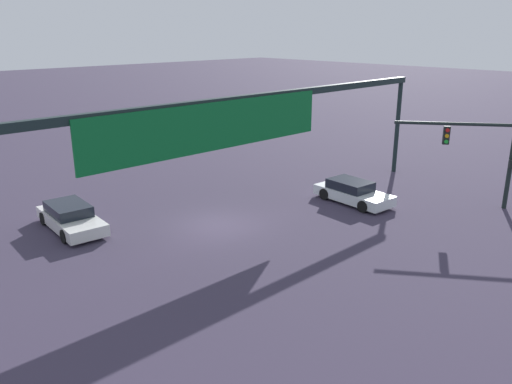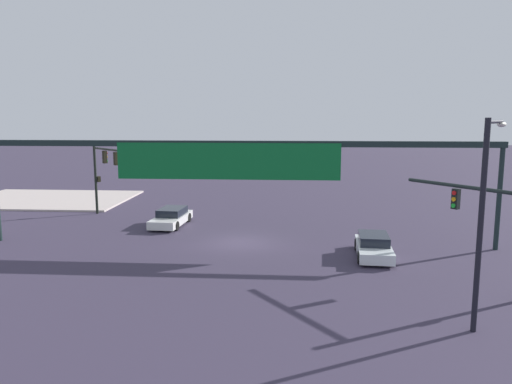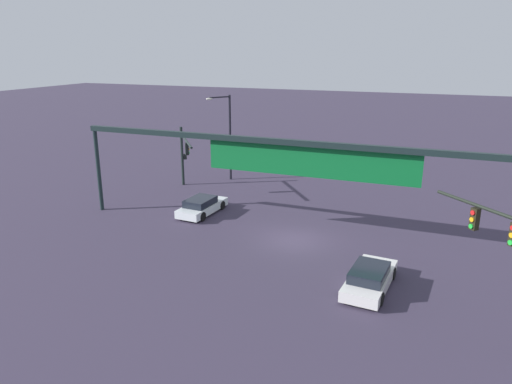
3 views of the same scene
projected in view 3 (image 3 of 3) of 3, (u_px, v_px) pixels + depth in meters
The scene contains 6 objects.
ground_plane at pixel (293, 241), 29.53m from camera, with size 216.13×216.13×0.00m, color #383044.
traffic_signal_near_corner at pixel (184, 150), 39.49m from camera, with size 3.85×5.23×5.08m.
streetlamp_curved_arm at pixel (227, 131), 42.11m from camera, with size 1.53×2.08×7.58m.
overhead_sign_gantry at pixel (301, 155), 28.55m from camera, with size 30.28×0.43×6.24m.
sedan_car_approaching at pixel (202, 206), 34.32m from camera, with size 2.12×4.53×1.21m.
sedan_car_waiting_far at pixel (370, 278), 23.59m from camera, with size 2.21×4.81×1.21m.
Camera 3 is at (7.94, -26.30, 11.47)m, focal length 33.51 mm.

